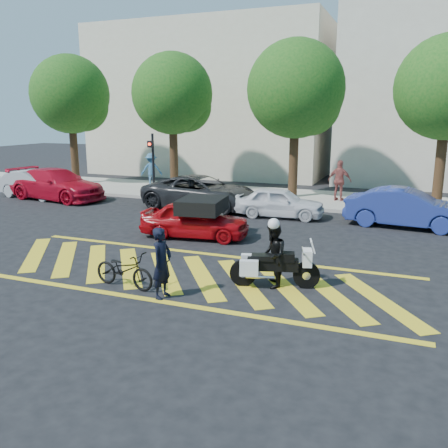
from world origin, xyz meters
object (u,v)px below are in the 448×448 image
(parked_left, at_px, (57,184))
(parked_mid_left, at_px, (201,192))
(officer_bike, at_px, (162,263))
(red_convertible, at_px, (195,219))
(bicycle, at_px, (124,270))
(parked_right, at_px, (407,208))
(officer_moto, at_px, (273,255))
(police_motorcycle, at_px, (273,266))
(parked_mid_right, at_px, (280,202))
(parked_far_left, at_px, (36,184))

(parked_left, bearing_deg, parked_mid_left, -78.78)
(parked_left, bearing_deg, officer_bike, -123.30)
(officer_bike, relative_size, parked_mid_left, 0.31)
(red_convertible, bearing_deg, bicycle, 177.73)
(officer_bike, xyz_separation_m, bicycle, (-1.18, 0.24, -0.38))
(officer_bike, bearing_deg, parked_right, -24.00)
(officer_moto, bearing_deg, parked_left, -136.18)
(parked_left, height_order, parked_mid_left, parked_left)
(police_motorcycle, relative_size, parked_mid_right, 0.59)
(officer_bike, distance_m, red_convertible, 5.47)
(parked_left, xyz_separation_m, parked_right, (16.10, -0.00, -0.03))
(police_motorcycle, height_order, parked_right, parked_right)
(officer_bike, bearing_deg, bicycle, 82.45)
(parked_left, relative_size, parked_mid_right, 1.45)
(bicycle, xyz_separation_m, officer_moto, (3.33, 1.36, 0.34))
(officer_moto, distance_m, red_convertible, 5.21)
(parked_mid_left, bearing_deg, parked_left, 96.04)
(officer_bike, relative_size, red_convertible, 0.45)
(officer_moto, bearing_deg, parked_right, 144.26)
(parked_left, bearing_deg, parked_mid_right, -82.71)
(bicycle, height_order, parked_mid_left, parked_mid_left)
(officer_moto, distance_m, parked_far_left, 16.48)
(bicycle, relative_size, parked_right, 0.39)
(red_convertible, height_order, parked_right, parked_right)
(police_motorcycle, xyz_separation_m, parked_left, (-13.21, 7.86, 0.23))
(officer_bike, bearing_deg, parked_left, 53.56)
(parked_mid_right, bearing_deg, parked_far_left, 86.53)
(parked_mid_left, bearing_deg, parked_far_left, 95.46)
(red_convertible, height_order, parked_left, parked_left)
(bicycle, distance_m, red_convertible, 5.00)
(police_motorcycle, distance_m, parked_left, 15.37)
(parked_mid_left, bearing_deg, red_convertible, -156.14)
(officer_moto, relative_size, parked_mid_right, 0.44)
(parked_left, bearing_deg, officer_moto, -113.47)
(officer_moto, distance_m, parked_mid_right, 8.08)
(officer_moto, distance_m, parked_right, 8.37)
(officer_bike, height_order, parked_right, officer_bike)
(officer_moto, relative_size, parked_left, 0.30)
(officer_moto, height_order, parked_right, officer_moto)
(parked_mid_left, bearing_deg, parked_mid_right, -95.84)
(red_convertible, relative_size, parked_mid_left, 0.70)
(officer_moto, distance_m, parked_mid_left, 10.10)
(police_motorcycle, height_order, parked_far_left, parked_far_left)
(bicycle, bearing_deg, parked_right, -27.23)
(parked_far_left, xyz_separation_m, parked_mid_left, (8.85, 0.52, 0.04))
(bicycle, height_order, parked_mid_right, parked_mid_right)
(officer_bike, xyz_separation_m, parked_mid_left, (-3.50, 9.98, -0.09))
(parked_mid_right, bearing_deg, officer_moto, -169.68)
(officer_moto, height_order, parked_far_left, officer_moto)
(officer_bike, relative_size, police_motorcycle, 0.77)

